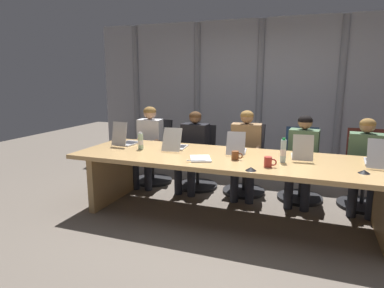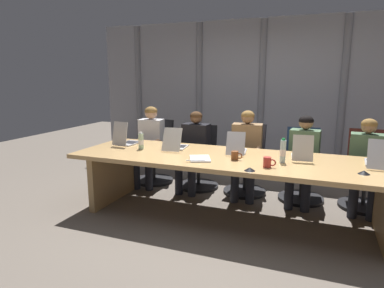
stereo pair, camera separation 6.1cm
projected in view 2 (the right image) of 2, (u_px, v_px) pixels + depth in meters
The scene contains 25 objects.
ground_plane at pixel (229, 217), 3.97m from camera, with size 13.24×13.24×0.00m, color #6B6056.
conference_table at pixel (230, 169), 3.86m from camera, with size 3.70×1.14×0.74m.
curtain_backdrop at pixel (267, 95), 5.98m from camera, with size 6.62×0.17×2.63m.
laptop_left_end at pixel (126, 140), 4.50m from camera, with size 0.25×0.41×0.33m.
laptop_left_mid at pixel (176, 145), 4.23m from camera, with size 0.28×0.49×0.29m.
laptop_center at pixel (237, 149), 4.01m from camera, with size 0.27×0.44×0.27m.
laptop_right_mid at pixel (302, 154), 3.72m from camera, with size 0.25×0.39×0.29m.
laptop_right_end at pixel (378, 160), 3.44m from camera, with size 0.26×0.50×0.29m.
office_chair_left_end at pixel (155, 159), 5.30m from camera, with size 0.60×0.60×0.97m.
office_chair_left_mid at pixel (199, 164), 5.04m from camera, with size 0.60×0.60×0.92m.
office_chair_center at pixel (246, 167), 4.79m from camera, with size 0.60×0.60×0.97m.
office_chair_right_mid at pixel (302, 173), 4.52m from camera, with size 0.60×0.60×0.96m.
office_chair_right_end at pixel (365, 179), 4.25m from camera, with size 0.60×0.60×0.98m.
person_left_end at pixel (150, 141), 5.10m from camera, with size 0.40×0.57×1.19m.
person_left_mid at pixel (194, 146), 4.85m from camera, with size 0.41×0.56×1.15m.
person_center at pixel (246, 149), 4.58m from camera, with size 0.45×0.57×1.19m.
person_right_mid at pixel (303, 155), 4.31m from camera, with size 0.41×0.57×1.15m.
person_right_end at pixel (366, 160), 4.05m from camera, with size 0.42×0.57×1.14m.
water_bottle_primary at pixel (283, 151), 3.56m from camera, with size 0.06×0.06×0.27m.
water_bottle_secondary at pixel (141, 141), 4.23m from camera, with size 0.07×0.07×0.22m.
coffee_mug_near at pixel (235, 156), 3.69m from camera, with size 0.13×0.08×0.10m.
coffee_mug_far at pixel (268, 162), 3.38m from camera, with size 0.13×0.08×0.11m.
conference_mic_left_side at pixel (250, 169), 3.26m from camera, with size 0.11×0.11×0.04m, color black.
conference_mic_middle at pixel (364, 172), 3.16m from camera, with size 0.11×0.11×0.04m, color black.
spiral_notepad at pixel (200, 159), 3.72m from camera, with size 0.32×0.37×0.03m.
Camera 2 is at (0.94, -3.63, 1.64)m, focal length 31.30 mm.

